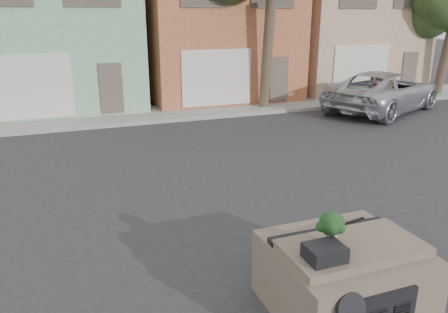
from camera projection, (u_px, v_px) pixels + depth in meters
ground_plane at (254, 221)px, 9.01m from camera, size 120.00×120.00×0.00m
sidewalk at (151, 114)px, 18.33m from camera, size 40.00×3.00×0.15m
townhouse_mint at (51, 21)px, 19.57m from camera, size 7.20×8.20×7.55m
townhouse_tan at (209, 20)px, 22.08m from camera, size 7.20×8.20×7.55m
townhouse_beige at (335, 20)px, 24.59m from camera, size 7.20×8.20×7.55m
silver_pickup at (382, 111)px, 19.24m from camera, size 6.90×5.22×1.74m
tree_near at (268, 10)px, 18.09m from camera, size 4.40×4.00×8.50m
tree_far at (448, 37)px, 21.82m from camera, size 3.20×3.00×6.00m
car_dashboard at (343, 274)px, 6.16m from camera, size 2.00×1.80×1.12m
instrument_hump at (325, 253)px, 5.45m from camera, size 0.48×0.38×0.20m
wiper_arm at (347, 223)px, 6.42m from camera, size 0.69×0.15×0.02m
broccoli at (331, 228)px, 5.78m from camera, size 0.40×0.40×0.48m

